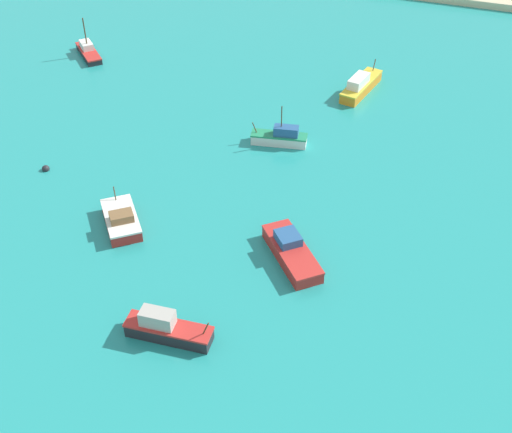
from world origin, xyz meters
name	(u,v)px	position (x,y,z in m)	size (l,w,h in m)	color
ground	(182,260)	(0.00, 30.00, -0.25)	(260.00, 280.00, 0.50)	teal
fishing_boat_0	(291,252)	(10.30, 33.66, 0.86)	(7.97, 8.58, 2.36)	red
fishing_boat_1	(88,51)	(-32.00, 66.93, 0.72)	(6.74, 6.68, 5.90)	#232328
fishing_boat_4	(361,85)	(9.21, 69.39, 1.04)	(4.14, 9.67, 3.06)	orange
fishing_boat_5	(121,220)	(-7.95, 32.54, 0.81)	(6.73, 7.31, 2.81)	red
fishing_boat_7	(281,137)	(2.86, 53.24, 0.96)	(7.08, 3.01, 5.27)	silver
fishing_boat_9	(166,328)	(3.07, 20.25, 1.05)	(7.88, 2.59, 2.92)	#232328
buoy_0	(46,169)	(-21.26, 38.72, 0.16)	(0.90, 0.90, 0.90)	#232328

